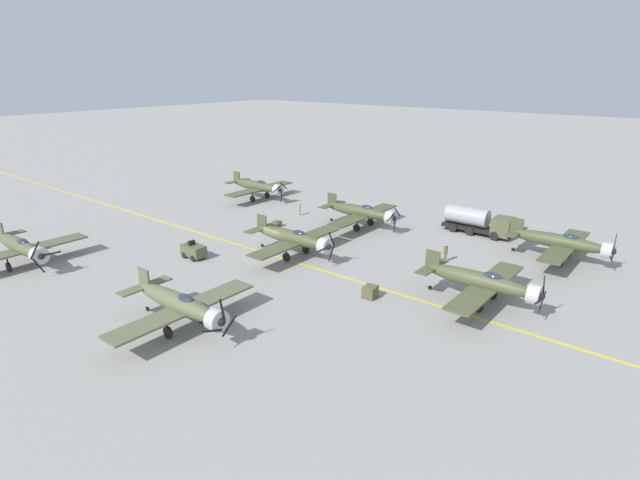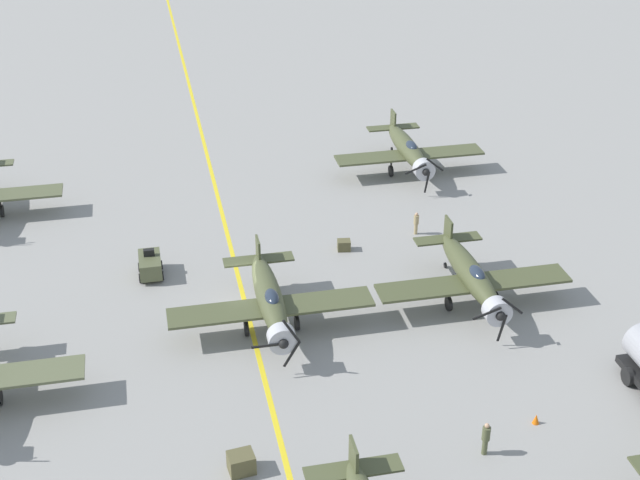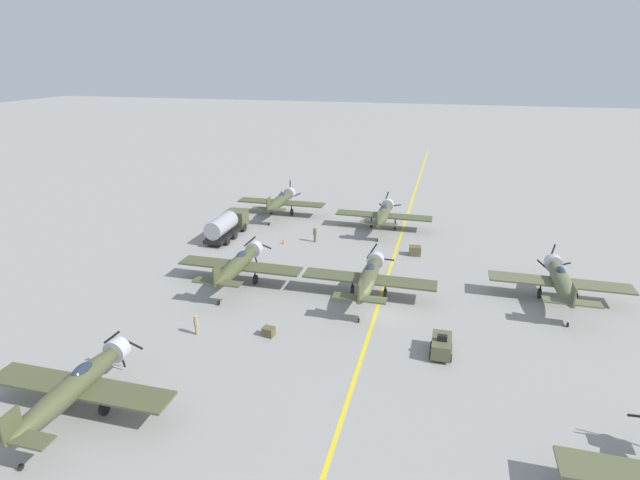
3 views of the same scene
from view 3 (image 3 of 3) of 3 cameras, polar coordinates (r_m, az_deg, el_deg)
name	(u,v)px [view 3 (image 3 of 3)]	position (r m, az deg, el deg)	size (l,w,h in m)	color
ground_plane	(376,313)	(43.17, 6.40, -8.30)	(400.00, 400.00, 0.00)	gray
taxiway_stripe	(376,313)	(43.17, 6.40, -8.30)	(0.30, 160.00, 0.01)	yellow
airplane_mid_center	(369,278)	(44.76, 5.57, -4.30)	(12.00, 9.98, 3.65)	#4A4F31
airplane_far_center	(383,214)	(62.82, 7.25, 2.97)	(12.00, 9.98, 3.73)	#4B5031
airplane_mid_right	(561,281)	(48.76, 25.83, -4.23)	(12.00, 9.98, 3.79)	#5B6041
airplane_mid_left	(238,264)	(47.96, -9.31, -2.75)	(12.00, 9.98, 3.65)	#474C2E
airplane_near_left	(75,386)	(34.39, -26.19, -14.77)	(12.00, 9.98, 3.65)	#4A4F31
airplane_far_left	(280,201)	(68.23, -4.57, 4.47)	(12.00, 9.98, 3.80)	#474C2E
fuel_tanker	(226,225)	(60.86, -10.64, 1.70)	(2.67, 8.00, 2.98)	black
tow_tractor	(441,345)	(38.11, 13.70, -11.63)	(1.57, 2.60, 1.79)	#515638
ground_crew_walking	(315,234)	(58.36, -0.58, 0.73)	(0.41, 0.41, 1.86)	#515638
ground_crew_inspecting	(196,324)	(40.63, -13.96, -9.31)	(0.37, 0.37, 1.68)	tan
supply_crate_by_tanker	(268,332)	(39.75, -5.91, -10.38)	(0.88, 0.73, 0.73)	brown
supply_crate_mid_lane	(415,251)	(55.61, 10.80, -1.21)	(1.22, 1.02, 1.02)	brown
traffic_cone	(283,242)	(58.15, -4.21, -0.17)	(0.36, 0.36, 0.55)	orange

